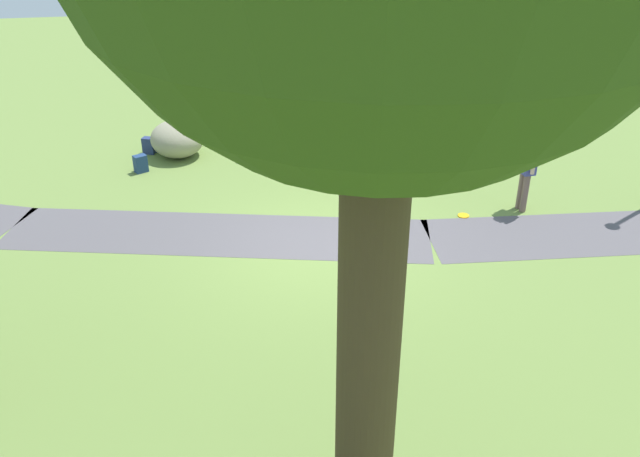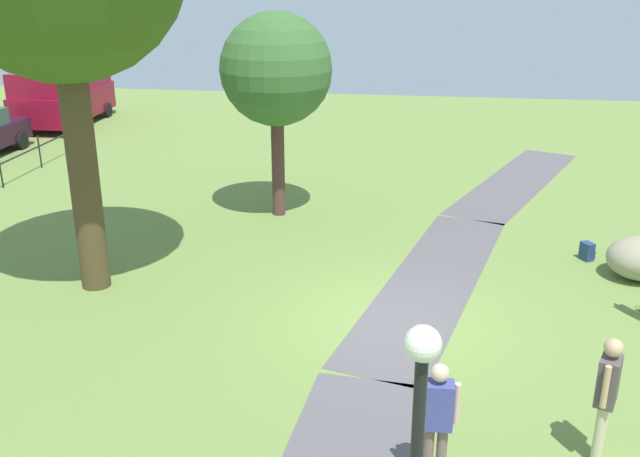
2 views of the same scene
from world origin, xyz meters
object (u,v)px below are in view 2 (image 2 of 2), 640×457
Objects in this scene: man_near_boulder at (437,416)px; delivery_van at (63,93)px; frisbee_on_grass at (427,421)px; young_tree_near_path at (276,71)px; lawn_boulder at (640,258)px; spare_backpack_on_lawn at (587,251)px; passerby_on_path at (607,391)px.

delivery_van reaches higher than man_near_boulder.
delivery_van is at bearing 38.66° from frisbee_on_grass.
young_tree_near_path reaches higher than lawn_boulder.
man_near_boulder is at bearing 156.52° from spare_backpack_on_lawn.
young_tree_near_path is at bearing 70.45° from lawn_boulder.
delivery_van reaches higher than lawn_boulder.
delivery_van is at bearing 56.24° from lawn_boulder.
man_near_boulder reaches higher than frisbee_on_grass.
lawn_boulder is 6.50m from passerby_on_path.
young_tree_near_path reaches higher than man_near_boulder.
young_tree_near_path is 3.03× the size of man_near_boulder.
frisbee_on_grass is (-5.61, 4.27, -0.42)m from lawn_boulder.
young_tree_near_path reaches higher than spare_backpack_on_lawn.
delivery_van is (18.70, 16.73, 0.23)m from passerby_on_path.
frisbee_on_grass is (0.51, 2.18, -1.02)m from passerby_on_path.
spare_backpack_on_lawn is at bearing -10.12° from passerby_on_path.
passerby_on_path reaches higher than lawn_boulder.
passerby_on_path is at bearing 161.14° from lawn_boulder.
man_near_boulder is at bearing -143.03° from delivery_van.
frisbee_on_grass is 23.33m from delivery_van.
delivery_van is at bearing 36.97° from man_near_boulder.
passerby_on_path is (-9.00, -6.00, -2.62)m from young_tree_near_path.
passerby_on_path reaches higher than man_near_boulder.
spare_backpack_on_lawn is at bearing -105.70° from young_tree_near_path.
passerby_on_path is 7.12m from spare_backpack_on_lawn.
young_tree_near_path is at bearing -132.14° from delivery_van.
frisbee_on_grass is (-8.48, -3.83, -3.65)m from young_tree_near_path.
lawn_boulder is at bearing -134.59° from spare_backpack_on_lawn.
young_tree_near_path is 22.37× the size of frisbee_on_grass.
young_tree_near_path is 11.13m from passerby_on_path.
passerby_on_path reaches higher than spare_backpack_on_lawn.
passerby_on_path is 0.34× the size of delivery_van.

